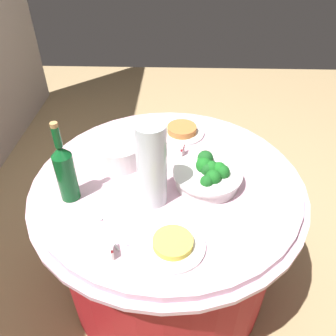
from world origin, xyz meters
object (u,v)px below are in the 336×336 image
object	(u,v)px
plate_stack	(119,153)
serving_tongs	(111,232)
broccoli_bowl	(208,175)
decorative_fruit_vase	(152,167)
food_plate_peanuts	(182,131)
label_placard_front	(111,248)
food_plate_fried_egg	(173,244)
wine_bottle	(65,171)
label_placard_mid	(183,150)

from	to	relation	value
plate_stack	serving_tongs	distance (m)	0.41
broccoli_bowl	decorative_fruit_vase	bearing A→B (deg)	115.35
plate_stack	food_plate_peanuts	size ratio (longest dim) A/B	0.95
broccoli_bowl	label_placard_front	distance (m)	0.50
food_plate_fried_egg	wine_bottle	bearing A→B (deg)	60.10
decorative_fruit_vase	label_placard_front	bearing A→B (deg)	156.21
broccoli_bowl	food_plate_fried_egg	distance (m)	0.36
plate_stack	food_plate_fried_egg	world-z (taller)	plate_stack
food_plate_peanuts	label_placard_mid	world-z (taller)	label_placard_mid
broccoli_bowl	food_plate_peanuts	xyz separation A→B (m)	(0.37, 0.11, -0.03)
broccoli_bowl	food_plate_fried_egg	bearing A→B (deg)	157.70
wine_bottle	food_plate_fried_egg	distance (m)	0.48
food_plate_peanuts	label_placard_mid	bearing A→B (deg)	-178.90
food_plate_peanuts	plate_stack	bearing A→B (deg)	130.75
food_plate_peanuts	label_placard_front	distance (m)	0.77
plate_stack	decorative_fruit_vase	bearing A→B (deg)	-145.56
plate_stack	food_plate_fried_egg	xyz separation A→B (m)	(-0.46, -0.24, -0.04)
decorative_fruit_vase	food_plate_peanuts	bearing A→B (deg)	-13.31
broccoli_bowl	food_plate_fried_egg	xyz separation A→B (m)	(-0.33, 0.14, -0.03)
plate_stack	food_plate_peanuts	xyz separation A→B (m)	(0.24, -0.27, -0.03)
wine_bottle	serving_tongs	size ratio (longest dim) A/B	2.20
decorative_fruit_vase	wine_bottle	bearing A→B (deg)	88.92
food_plate_fried_egg	food_plate_peanuts	size ratio (longest dim) A/B	1.00
serving_tongs	wine_bottle	bearing A→B (deg)	46.40
broccoli_bowl	plate_stack	size ratio (longest dim) A/B	1.33
serving_tongs	food_plate_peanuts	distance (m)	0.69
food_plate_fried_egg	label_placard_front	bearing A→B (deg)	100.56
wine_bottle	decorative_fruit_vase	distance (m)	0.32
decorative_fruit_vase	label_placard_mid	world-z (taller)	decorative_fruit_vase
wine_bottle	plate_stack	bearing A→B (deg)	-34.82
label_placard_mid	plate_stack	bearing A→B (deg)	101.21
serving_tongs	food_plate_fried_egg	size ratio (longest dim) A/B	0.69
decorative_fruit_vase	serving_tongs	world-z (taller)	decorative_fruit_vase
serving_tongs	label_placard_mid	distance (m)	0.53
decorative_fruit_vase	label_placard_front	size ratio (longest dim) A/B	6.18
wine_bottle	label_placard_front	distance (m)	0.35
broccoli_bowl	label_placard_mid	distance (m)	0.22
plate_stack	wine_bottle	distance (m)	0.29
wine_bottle	food_plate_fried_egg	size ratio (longest dim) A/B	1.53
plate_stack	food_plate_fried_egg	distance (m)	0.53
food_plate_peanuts	label_placard_front	world-z (taller)	label_placard_front
wine_bottle	food_plate_peanuts	world-z (taller)	wine_bottle
decorative_fruit_vase	label_placard_front	world-z (taller)	decorative_fruit_vase
decorative_fruit_vase	label_placard_mid	bearing A→B (deg)	-21.58
decorative_fruit_vase	serving_tongs	distance (m)	0.27
serving_tongs	label_placard_front	bearing A→B (deg)	-167.74
plate_stack	label_placard_mid	xyz separation A→B (m)	(0.06, -0.28, -0.02)
food_plate_peanuts	label_placard_front	xyz separation A→B (m)	(-0.74, 0.23, 0.01)
label_placard_front	serving_tongs	bearing A→B (deg)	12.26
wine_bottle	food_plate_peanuts	bearing A→B (deg)	-42.95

